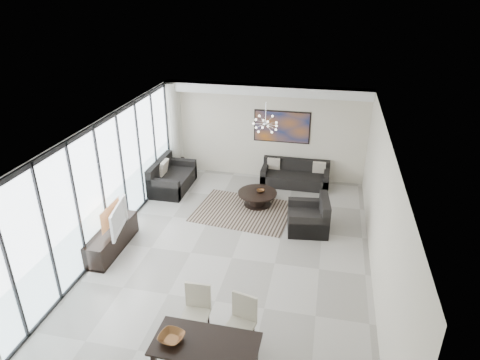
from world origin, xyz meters
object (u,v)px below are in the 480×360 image
(coffee_table, at_px, (257,198))
(television, at_px, (114,218))
(dining_table, at_px, (206,347))
(tv_console, at_px, (111,239))
(sofa_main, at_px, (295,177))

(coffee_table, xyz_separation_m, television, (-2.72, -2.84, 0.65))
(coffee_table, xyz_separation_m, dining_table, (0.20, -5.67, 0.37))
(tv_console, height_order, dining_table, dining_table)
(sofa_main, bearing_deg, tv_console, -131.22)
(dining_table, bearing_deg, sofa_main, 84.49)
(television, xyz_separation_m, dining_table, (2.92, -2.83, -0.28))
(coffee_table, distance_m, sofa_main, 1.74)
(sofa_main, xyz_separation_m, tv_console, (-3.77, -4.30, 0.03))
(coffee_table, relative_size, dining_table, 0.66)
(coffee_table, relative_size, tv_console, 0.61)
(coffee_table, bearing_deg, tv_console, -135.74)
(sofa_main, relative_size, tv_console, 1.13)
(coffee_table, height_order, dining_table, dining_table)
(dining_table, bearing_deg, television, 135.83)
(sofa_main, relative_size, dining_table, 1.23)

